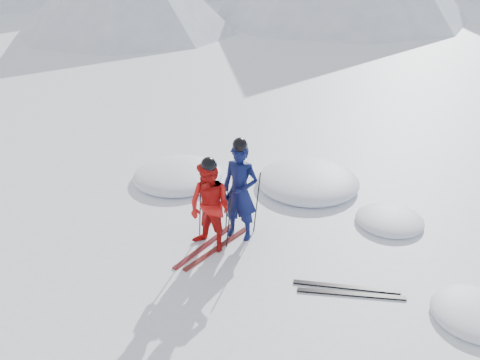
% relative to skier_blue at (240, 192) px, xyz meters
% --- Properties ---
extents(ground, '(160.00, 160.00, 0.00)m').
position_rel_skier_blue_xyz_m(ground, '(1.64, -0.35, -0.94)').
color(ground, white).
rests_on(ground, ground).
extents(skier_blue, '(0.72, 0.51, 1.88)m').
position_rel_skier_blue_xyz_m(skier_blue, '(0.00, 0.00, 0.00)').
color(skier_blue, '#0B1345').
rests_on(skier_blue, ground).
extents(skier_red, '(0.97, 0.86, 1.68)m').
position_rel_skier_blue_xyz_m(skier_red, '(-0.37, -0.54, -0.10)').
color(skier_red, '#B7110E').
rests_on(skier_red, ground).
extents(pole_blue_left, '(0.12, 0.09, 1.25)m').
position_rel_skier_blue_xyz_m(pole_blue_left, '(-0.30, 0.15, -0.31)').
color(pole_blue_left, black).
rests_on(pole_blue_left, ground).
extents(pole_blue_right, '(0.12, 0.07, 1.25)m').
position_rel_skier_blue_xyz_m(pole_blue_right, '(0.25, 0.25, -0.31)').
color(pole_blue_right, black).
rests_on(pole_blue_right, ground).
extents(pole_red_left, '(0.11, 0.09, 1.12)m').
position_rel_skier_blue_xyz_m(pole_red_left, '(-0.67, -0.29, -0.38)').
color(pole_red_left, black).
rests_on(pole_red_left, ground).
extents(pole_red_right, '(0.11, 0.08, 1.12)m').
position_rel_skier_blue_xyz_m(pole_red_right, '(-0.07, -0.39, -0.38)').
color(pole_red_right, black).
rests_on(pole_red_right, ground).
extents(ski_worn_left, '(0.55, 1.66, 0.03)m').
position_rel_skier_blue_xyz_m(ski_worn_left, '(-0.49, -0.54, -0.92)').
color(ski_worn_left, black).
rests_on(ski_worn_left, ground).
extents(ski_worn_right, '(0.66, 1.63, 0.03)m').
position_rel_skier_blue_xyz_m(ski_worn_right, '(-0.25, -0.54, -0.92)').
color(ski_worn_right, black).
rests_on(ski_worn_right, ground).
extents(ski_loose_a, '(1.69, 0.37, 0.03)m').
position_rel_skier_blue_xyz_m(ski_loose_a, '(2.12, -0.90, -0.92)').
color(ski_loose_a, black).
rests_on(ski_loose_a, ground).
extents(ski_loose_b, '(1.68, 0.43, 0.03)m').
position_rel_skier_blue_xyz_m(ski_loose_b, '(2.22, -1.05, -0.92)').
color(ski_loose_b, black).
rests_on(ski_loose_b, ground).
extents(snow_lumps, '(7.85, 5.23, 0.50)m').
position_rel_skier_blue_xyz_m(snow_lumps, '(0.25, 1.82, -0.94)').
color(snow_lumps, white).
rests_on(snow_lumps, ground).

